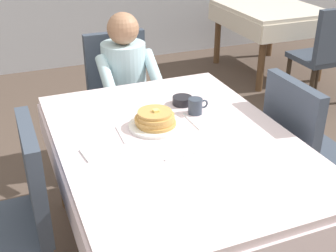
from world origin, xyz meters
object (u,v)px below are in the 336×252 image
at_px(spoon_near_edge, 180,156).
at_px(background_table_far, 270,17).
at_px(diner_person, 126,79).
at_px(bowl_butter, 182,101).
at_px(chair_diner, 121,90).
at_px(plate_breakfast, 156,125).
at_px(dining_table_main, 176,154).
at_px(knife_right_of_plate, 192,122).
at_px(fork_left_of_plate, 121,135).
at_px(chair_left_side, 16,211).
at_px(chair_right_side, 302,146).
at_px(background_chair_empty, 327,50).
at_px(breakfast_stack, 155,118).
at_px(cup_coffee, 196,106).

distance_m(spoon_near_edge, background_table_far, 3.28).
bearing_deg(diner_person, bowl_butter, 100.96).
bearing_deg(chair_diner, bowl_butter, 98.91).
bearing_deg(spoon_near_edge, background_table_far, 45.07).
bearing_deg(spoon_near_edge, plate_breakfast, 84.79).
distance_m(dining_table_main, knife_right_of_plate, 0.22).
xyz_separation_m(chair_diner, bowl_butter, (0.13, -0.82, 0.23)).
bearing_deg(plate_breakfast, background_table_far, 45.56).
relative_size(chair_diner, diner_person, 0.83).
distance_m(dining_table_main, background_table_far, 3.12).
relative_size(chair_diner, knife_right_of_plate, 4.65).
relative_size(plate_breakfast, knife_right_of_plate, 1.40).
bearing_deg(fork_left_of_plate, chair_left_side, 106.45).
height_order(dining_table_main, chair_right_side, chair_right_side).
bearing_deg(background_chair_empty, dining_table_main, -146.64).
bearing_deg(bowl_butter, chair_diner, 98.91).
distance_m(chair_right_side, spoon_near_edge, 0.86).
distance_m(dining_table_main, fork_left_of_plate, 0.28).
height_order(chair_diner, chair_left_side, same).
height_order(chair_left_side, knife_right_of_plate, chair_left_side).
height_order(dining_table_main, chair_diner, chair_diner).
height_order(plate_breakfast, background_table_far, plate_breakfast).
bearing_deg(spoon_near_edge, chair_left_side, 162.93).
height_order(chair_left_side, breakfast_stack, chair_left_side).
relative_size(diner_person, background_table_far, 1.00).
bearing_deg(diner_person, background_table_far, -147.14).
relative_size(chair_left_side, chair_right_side, 1.00).
distance_m(bowl_butter, background_table_far, 2.74).
distance_m(dining_table_main, plate_breakfast, 0.19).
bearing_deg(background_chair_empty, chair_left_side, -154.33).
height_order(cup_coffee, bowl_butter, cup_coffee).
distance_m(chair_diner, chair_left_side, 1.43).
distance_m(knife_right_of_plate, background_table_far, 2.93).
height_order(chair_diner, spoon_near_edge, chair_diner).
height_order(background_table_far, background_chair_empty, background_chair_empty).
distance_m(knife_right_of_plate, spoon_near_edge, 0.35).
height_order(fork_left_of_plate, spoon_near_edge, same).
bearing_deg(fork_left_of_plate, chair_diner, -13.09).
height_order(diner_person, bowl_butter, diner_person).
distance_m(dining_table_main, spoon_near_edge, 0.19).
height_order(dining_table_main, plate_breakfast, plate_breakfast).
bearing_deg(knife_right_of_plate, diner_person, 4.49).
bearing_deg(chair_right_side, chair_diner, -148.69).
relative_size(chair_right_side, knife_right_of_plate, 4.65).
relative_size(breakfast_stack, background_chair_empty, 0.23).
bearing_deg(chair_right_side, diner_person, -144.94).
distance_m(chair_diner, breakfast_stack, 1.06).
height_order(fork_left_of_plate, background_chair_empty, background_chair_empty).
distance_m(cup_coffee, background_table_far, 2.82).
bearing_deg(background_chair_empty, spoon_near_edge, -144.26).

